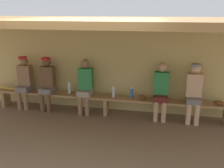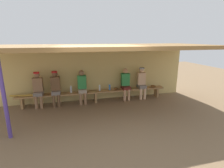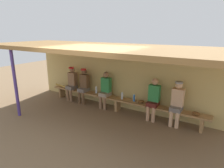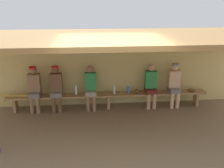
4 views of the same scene
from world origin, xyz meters
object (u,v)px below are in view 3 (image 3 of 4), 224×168
object	(u,v)px
baseball_glove_dark_brown	(141,102)
support_post	(15,84)
baseball_bat	(62,86)
water_bottle_clear	(96,90)
water_bottle_blue	(134,98)
player_with_sunglasses	(72,82)
water_bottle_orange	(122,96)
player_shirtless_tan	(177,101)
player_in_white	(105,89)
bench	(118,100)
baseball_glove_tan	(196,113)
player_in_blue	(84,84)
player_middle	(153,98)

from	to	relation	value
baseball_glove_dark_brown	support_post	bearing A→B (deg)	-43.90
baseball_bat	water_bottle_clear	bearing A→B (deg)	9.26
water_bottle_clear	water_bottle_blue	xyz separation A→B (m)	(1.57, 0.00, -0.02)
player_with_sunglasses	water_bottle_blue	world-z (taller)	player_with_sunglasses
baseball_glove_dark_brown	water_bottle_orange	bearing A→B (deg)	-73.19
player_shirtless_tan	player_in_white	bearing A→B (deg)	-179.99
player_in_white	water_bottle_clear	bearing A→B (deg)	174.71
bench	baseball_glove_tan	distance (m)	2.57
player_shirtless_tan	water_bottle_orange	distance (m)	1.84
support_post	player_in_white	bearing A→B (deg)	45.56
water_bottle_blue	player_in_white	bearing A→B (deg)	-177.93
player_in_blue	player_with_sunglasses	xyz separation A→B (m)	(-0.63, 0.00, 0.00)
water_bottle_blue	player_shirtless_tan	bearing A→B (deg)	-1.65
bench	player_shirtless_tan	xyz separation A→B (m)	(2.02, 0.00, 0.36)
water_bottle_orange	baseball_glove_dark_brown	size ratio (longest dim) A/B	1.07
bench	water_bottle_orange	xyz separation A→B (m)	(0.18, -0.01, 0.20)
player_shirtless_tan	player_in_white	world-z (taller)	player_shirtless_tan
player_shirtless_tan	water_bottle_blue	world-z (taller)	player_shirtless_tan
water_bottle_clear	water_bottle_orange	xyz separation A→B (m)	(1.14, -0.05, -0.01)
player_with_sunglasses	baseball_bat	distance (m)	0.62
player_middle	water_bottle_clear	size ratio (longest dim) A/B	4.71
support_post	player_in_white	size ratio (longest dim) A/B	1.65
baseball_glove_tan	support_post	bearing A→B (deg)	-131.83
baseball_glove_dark_brown	player_shirtless_tan	bearing A→B (deg)	103.71
water_bottle_orange	player_shirtless_tan	bearing A→B (deg)	0.30
support_post	water_bottle_clear	size ratio (longest dim) A/B	7.76
baseball_glove_tan	water_bottle_orange	bearing A→B (deg)	-154.18
bench	player_shirtless_tan	size ratio (longest dim) A/B	4.46
player_with_sunglasses	baseball_glove_tan	size ratio (longest dim) A/B	5.60
bench	support_post	bearing A→B (deg)	-140.88
player_shirtless_tan	baseball_bat	distance (m)	4.74
bench	water_bottle_clear	bearing A→B (deg)	177.40
bench	player_in_blue	xyz separation A→B (m)	(-1.52, 0.00, 0.36)
player_shirtless_tan	player_in_white	xyz separation A→B (m)	(-2.54, -0.00, -0.02)
player_in_white	water_bottle_blue	bearing A→B (deg)	2.07
player_shirtless_tan	baseball_glove_dark_brown	bearing A→B (deg)	179.12
player_shirtless_tan	bench	bearing A→B (deg)	-179.90
player_in_white	player_with_sunglasses	xyz separation A→B (m)	(-1.63, 0.00, 0.02)
water_bottle_clear	baseball_bat	world-z (taller)	water_bottle_clear
player_shirtless_tan	baseball_glove_tan	xyz separation A→B (m)	(0.55, -0.03, -0.24)
baseball_bat	player_in_blue	bearing A→B (deg)	8.01
player_shirtless_tan	water_bottle_clear	bearing A→B (deg)	179.23
bench	player_in_blue	distance (m)	1.57
water_bottle_orange	player_in_blue	bearing A→B (deg)	179.68
support_post	player_in_white	xyz separation A→B (m)	(2.06, 2.10, -0.37)
player_in_white	baseball_glove_dark_brown	distance (m)	1.42
player_in_blue	player_middle	size ratio (longest dim) A/B	1.01
baseball_bat	baseball_glove_tan	bearing A→B (deg)	7.61
baseball_glove_tan	water_bottle_blue	bearing A→B (deg)	-155.72
player_with_sunglasses	water_bottle_clear	size ratio (longest dim) A/B	4.74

